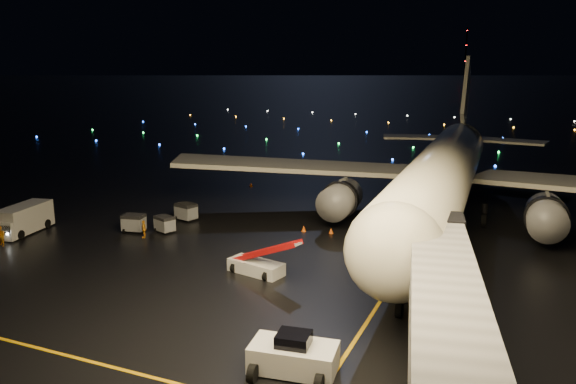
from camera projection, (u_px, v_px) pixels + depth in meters
name	position (u px, v px, depth m)	size (l,w,h in m)	color
ground	(490.00, 95.00, 308.26)	(2000.00, 2000.00, 0.00)	black
lane_centre	(412.00, 252.00, 47.79)	(0.25, 80.00, 0.02)	#CB9507
lane_cross	(27.00, 345.00, 31.84)	(60.00, 0.25, 0.02)	#CB9507
airliner	(447.00, 138.00, 57.06)	(59.28, 56.32, 16.80)	silver
pushback_tug	(294.00, 352.00, 28.94)	(4.46, 2.34, 2.13)	silver
belt_loader	(256.00, 254.00, 42.66)	(6.43, 1.75, 3.12)	silver
service_truck	(25.00, 219.00, 53.36)	(2.29, 7.26, 2.68)	silver
crew_b	(0.00, 236.00, 49.22)	(0.90, 0.70, 1.84)	orange
crew_c	(144.00, 229.00, 51.69)	(0.98, 0.41, 1.68)	orange
safety_cone_0	(331.00, 231.00, 53.18)	(0.46, 0.46, 0.52)	#F75C10
safety_cone_1	(337.00, 212.00, 59.81)	(0.47, 0.47, 0.54)	#F75C10
safety_cone_2	(304.00, 228.00, 53.85)	(0.49, 0.49, 0.56)	#F75C10
safety_cone_3	(251.00, 185.00, 73.85)	(0.48, 0.48, 0.55)	#F75C10
radio_mast	(466.00, 53.00, 719.24)	(1.80, 1.80, 64.00)	black
taxiway_lights	(435.00, 132.00, 134.04)	(164.00, 92.00, 0.36)	black
baggage_cart_0	(165.00, 224.00, 53.51)	(1.83, 1.28, 1.55)	gray
baggage_cart_1	(186.00, 212.00, 57.67)	(2.05, 1.43, 1.74)	gray
baggage_cart_2	(134.00, 223.00, 53.58)	(2.00, 1.40, 1.70)	gray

